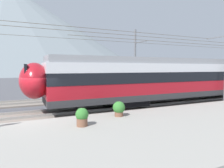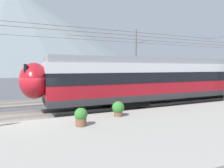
% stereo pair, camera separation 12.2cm
% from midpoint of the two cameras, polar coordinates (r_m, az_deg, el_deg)
% --- Properties ---
extents(ground_plane, '(400.00, 400.00, 0.00)m').
position_cam_midpoint_polar(ground_plane, '(12.11, -21.48, -10.37)').
color(ground_plane, '#4C4C51').
extents(platform_slab, '(120.00, 7.37, 0.36)m').
position_cam_midpoint_polar(platform_slab, '(7.81, -19.61, -17.34)').
color(platform_slab, gray).
rests_on(platform_slab, ground).
extents(track_near, '(120.00, 3.00, 0.28)m').
position_cam_midpoint_polar(track_near, '(13.55, -21.85, -8.49)').
color(track_near, slate).
rests_on(track_near, ground).
extents(track_far, '(120.00, 3.00, 0.28)m').
position_cam_midpoint_polar(track_far, '(18.56, -22.63, -5.03)').
color(track_far, slate).
rests_on(track_far, ground).
extents(train_near_platform, '(32.45, 3.04, 4.27)m').
position_cam_midpoint_polar(train_near_platform, '(20.86, 26.08, 1.86)').
color(train_near_platform, '#2D2D30').
rests_on(train_near_platform, track_near).
extents(catenary_mast_far_side, '(46.63, 2.54, 7.62)m').
position_cam_midpoint_polar(catenary_mast_far_side, '(23.84, 6.70, 6.91)').
color(catenary_mast_far_side, slate).
rests_on(catenary_mast_far_side, ground).
extents(potted_plant_platform_edge, '(0.69, 0.69, 0.85)m').
position_cam_midpoint_polar(potted_plant_platform_edge, '(11.19, 1.67, -6.92)').
color(potted_plant_platform_edge, brown).
rests_on(potted_plant_platform_edge, platform_slab).
extents(potted_plant_by_shelter, '(0.61, 0.61, 0.86)m').
position_cam_midpoint_polar(potted_plant_by_shelter, '(9.45, -8.99, -9.12)').
color(potted_plant_by_shelter, brown).
rests_on(potted_plant_by_shelter, platform_slab).
extents(mountain_central_peak, '(208.15, 208.15, 66.29)m').
position_cam_midpoint_polar(mountain_central_peak, '(175.38, -27.88, 13.98)').
color(mountain_central_peak, slate).
rests_on(mountain_central_peak, ground).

